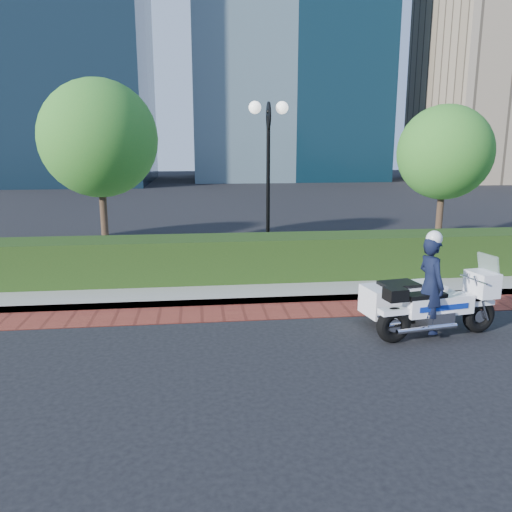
{
  "coord_description": "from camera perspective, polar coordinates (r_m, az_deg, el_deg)",
  "views": [
    {
      "loc": [
        -0.88,
        -7.91,
        3.24
      ],
      "look_at": [
        0.32,
        2.16,
        1.0
      ],
      "focal_mm": 35.0,
      "sensor_mm": 36.0,
      "label": 1
    }
  ],
  "objects": [
    {
      "name": "ground",
      "position": [
        8.59,
        -0.41,
        -9.7
      ],
      "size": [
        120.0,
        120.0,
        0.0
      ],
      "primitive_type": "plane",
      "color": "black",
      "rests_on": "ground"
    },
    {
      "name": "sidewalk",
      "position": [
        14.29,
        -3.08,
        -0.36
      ],
      "size": [
        60.0,
        8.0,
        0.15
      ],
      "primitive_type": "cube",
      "color": "gray",
      "rests_on": "ground"
    },
    {
      "name": "tree_b",
      "position": [
        14.64,
        -17.52,
        12.66
      ],
      "size": [
        3.2,
        3.2,
        4.89
      ],
      "color": "#332319",
      "rests_on": "sidewalk"
    },
    {
      "name": "tower_right",
      "position": [
        55.29,
        27.07,
        22.39
      ],
      "size": [
        14.0,
        12.0,
        28.0
      ],
      "primitive_type": "cube",
      "color": "gray",
      "rests_on": "ground"
    },
    {
      "name": "lamppost",
      "position": [
        13.24,
        1.41,
        11.24
      ],
      "size": [
        1.02,
        0.7,
        4.21
      ],
      "color": "black",
      "rests_on": "sidewalk"
    },
    {
      "name": "police_motorcycle",
      "position": [
        9.28,
        18.49,
        -4.43
      ],
      "size": [
        2.32,
        1.66,
        1.88
      ],
      "rotation": [
        0.0,
        0.0,
        0.16
      ],
      "color": "black",
      "rests_on": "ground"
    },
    {
      "name": "brick_strip",
      "position": [
        9.98,
        -1.37,
        -6.44
      ],
      "size": [
        60.0,
        1.0,
        0.01
      ],
      "primitive_type": "cube",
      "color": "maroon",
      "rests_on": "ground"
    },
    {
      "name": "hedge_main",
      "position": [
        11.83,
        -2.35,
        -0.2
      ],
      "size": [
        18.0,
        1.2,
        1.0
      ],
      "primitive_type": "cube",
      "color": "black",
      "rests_on": "sidewalk"
    },
    {
      "name": "tree_c",
      "position": [
        16.19,
        20.75,
        10.99
      ],
      "size": [
        2.8,
        2.8,
        4.3
      ],
      "color": "#332319",
      "rests_on": "sidewalk"
    }
  ]
}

